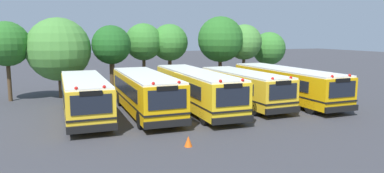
% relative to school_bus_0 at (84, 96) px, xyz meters
% --- Properties ---
extents(ground_plane, '(160.00, 160.00, 0.00)m').
position_rel_school_bus_0_xyz_m(ground_plane, '(7.34, -0.16, -1.38)').
color(ground_plane, '#38383D').
extents(school_bus_0, '(2.58, 9.60, 2.61)m').
position_rel_school_bus_0_xyz_m(school_bus_0, '(0.00, 0.00, 0.00)').
color(school_bus_0, yellow).
rests_on(school_bus_0, ground_plane).
extents(school_bus_1, '(2.71, 10.16, 2.71)m').
position_rel_school_bus_0_xyz_m(school_bus_1, '(3.73, -0.18, 0.05)').
color(school_bus_1, '#EAA80C').
rests_on(school_bus_1, ground_plane).
extents(school_bus_2, '(2.76, 11.63, 2.73)m').
position_rel_school_bus_0_xyz_m(school_bus_2, '(7.30, 0.02, 0.06)').
color(school_bus_2, yellow).
rests_on(school_bus_2, ground_plane).
extents(school_bus_3, '(2.72, 9.30, 2.56)m').
position_rel_school_bus_0_xyz_m(school_bus_3, '(10.99, -0.09, -0.03)').
color(school_bus_3, yellow).
rests_on(school_bus_3, ground_plane).
extents(school_bus_4, '(2.59, 11.43, 2.65)m').
position_rel_school_bus_0_xyz_m(school_bus_4, '(14.72, 0.02, 0.02)').
color(school_bus_4, '#EAA80C').
rests_on(school_bus_4, ground_plane).
extents(tree_0, '(3.39, 3.39, 6.07)m').
position_rel_school_bus_0_xyz_m(tree_0, '(-4.89, 7.94, 3.02)').
color(tree_0, '#4C3823').
rests_on(tree_0, ground_plane).
extents(tree_1, '(5.03, 5.03, 6.41)m').
position_rel_school_bus_0_xyz_m(tree_1, '(-1.24, 8.09, 2.55)').
color(tree_1, '#4C3823').
rests_on(tree_1, ground_plane).
extents(tree_2, '(3.21, 3.21, 5.83)m').
position_rel_school_bus_0_xyz_m(tree_2, '(2.98, 7.65, 2.85)').
color(tree_2, '#4C3823').
rests_on(tree_2, ground_plane).
extents(tree_3, '(3.37, 3.37, 6.08)m').
position_rel_school_bus_0_xyz_m(tree_3, '(6.05, 9.67, 3.09)').
color(tree_3, '#4C3823').
rests_on(tree_3, ground_plane).
extents(tree_4, '(3.46, 3.42, 6.03)m').
position_rel_school_bus_0_xyz_m(tree_4, '(8.49, 9.61, 2.95)').
color(tree_4, '#4C3823').
rests_on(tree_4, ground_plane).
extents(tree_5, '(4.29, 4.29, 6.75)m').
position_rel_school_bus_0_xyz_m(tree_5, '(13.22, 8.28, 3.19)').
color(tree_5, '#4C3823').
rests_on(tree_5, ground_plane).
extents(tree_6, '(3.44, 3.44, 6.04)m').
position_rel_school_bus_0_xyz_m(tree_6, '(15.81, 8.44, 2.94)').
color(tree_6, '#4C3823').
rests_on(tree_6, ground_plane).
extents(tree_7, '(3.43, 3.43, 5.32)m').
position_rel_school_bus_0_xyz_m(tree_7, '(19.39, 9.50, 2.18)').
color(tree_7, '#4C3823').
rests_on(tree_7, ground_plane).
extents(traffic_cone, '(0.37, 0.37, 0.49)m').
position_rel_school_bus_0_xyz_m(traffic_cone, '(3.87, -7.53, -1.13)').
color(traffic_cone, '#EA5914').
rests_on(traffic_cone, ground_plane).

